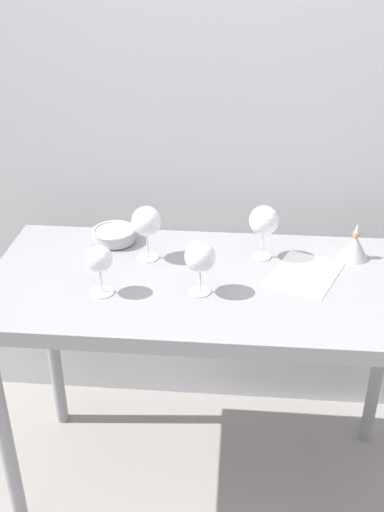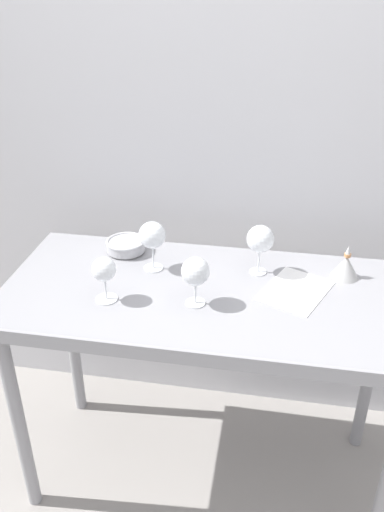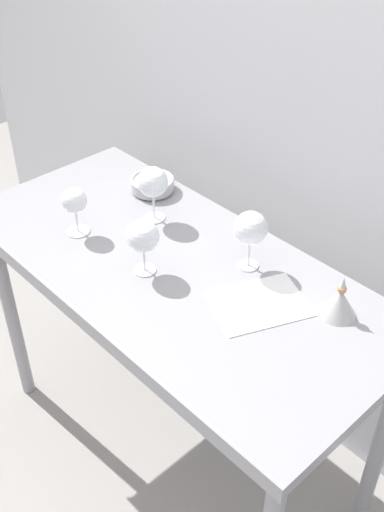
% 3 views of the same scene
% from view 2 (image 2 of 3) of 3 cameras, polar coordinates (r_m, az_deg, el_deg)
% --- Properties ---
extents(ground_plane, '(6.00, 6.00, 0.00)m').
position_cam_2_polar(ground_plane, '(2.42, 1.33, -21.83)').
color(ground_plane, gray).
extents(back_wall, '(3.80, 0.04, 2.60)m').
position_cam_2_polar(back_wall, '(2.09, 3.85, 12.95)').
color(back_wall, silver).
rests_on(back_wall, ground_plane).
extents(steel_counter, '(1.40, 0.65, 0.90)m').
position_cam_2_polar(steel_counter, '(1.87, 1.58, -6.49)').
color(steel_counter, gray).
rests_on(steel_counter, ground_plane).
extents(wine_glass_far_right, '(0.10, 0.10, 0.18)m').
position_cam_2_polar(wine_glass_far_right, '(1.86, 7.31, 1.73)').
color(wine_glass_far_right, white).
rests_on(wine_glass_far_right, steel_counter).
extents(wine_glass_near_left, '(0.08, 0.08, 0.16)m').
position_cam_2_polar(wine_glass_near_left, '(1.73, -9.40, -1.57)').
color(wine_glass_near_left, white).
rests_on(wine_glass_near_left, steel_counter).
extents(wine_glass_far_left, '(0.10, 0.10, 0.18)m').
position_cam_2_polar(wine_glass_far_left, '(1.88, -4.27, 2.11)').
color(wine_glass_far_left, white).
rests_on(wine_glass_far_left, steel_counter).
extents(wine_glass_near_center, '(0.09, 0.09, 0.17)m').
position_cam_2_polar(wine_glass_near_center, '(1.68, 0.37, -1.77)').
color(wine_glass_near_center, white).
rests_on(wine_glass_near_center, steel_counter).
extents(tasting_sheet_upper, '(0.27, 0.31, 0.00)m').
position_cam_2_polar(tasting_sheet_upper, '(1.84, 11.02, -3.62)').
color(tasting_sheet_upper, white).
rests_on(tasting_sheet_upper, steel_counter).
extents(tasting_bowl, '(0.15, 0.15, 0.05)m').
position_cam_2_polar(tasting_bowl, '(2.05, -7.09, 1.16)').
color(tasting_bowl, beige).
rests_on(tasting_bowl, steel_counter).
extents(decanter_funnel, '(0.10, 0.10, 0.13)m').
position_cam_2_polar(decanter_funnel, '(1.94, 16.12, -1.08)').
color(decanter_funnel, '#B5B5B5').
rests_on(decanter_funnel, steel_counter).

